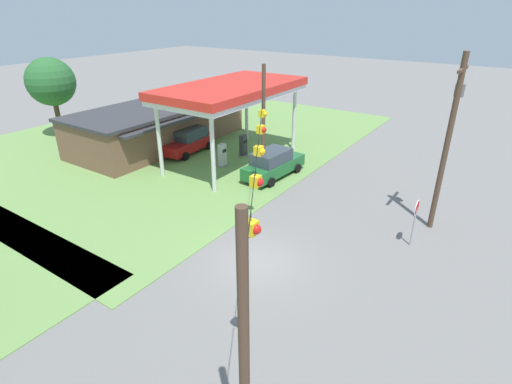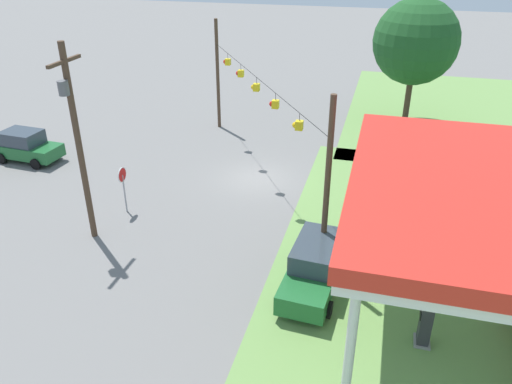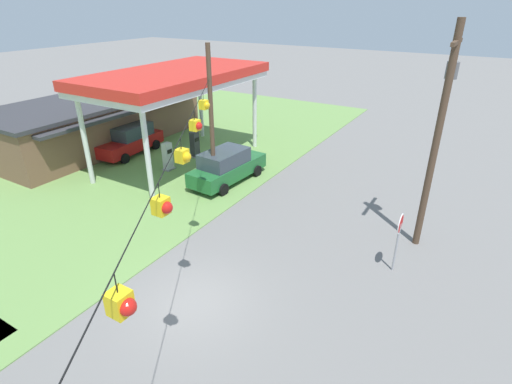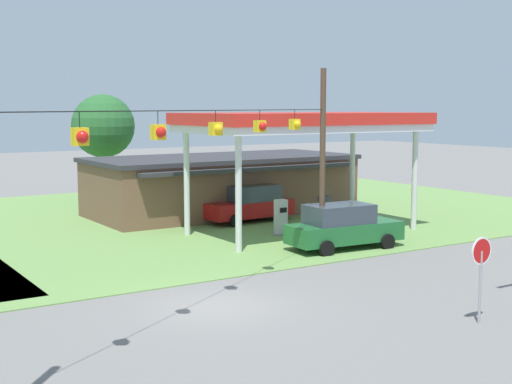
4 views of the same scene
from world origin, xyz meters
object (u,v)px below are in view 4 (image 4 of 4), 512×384
at_px(fuel_pump_near, 281,218).
at_px(car_at_pumps_front, 343,226).
at_px(fuel_pump_far, 324,214).
at_px(stop_sign_roadside, 481,261).
at_px(car_at_pumps_rear, 250,204).
at_px(gas_station_store, 222,184).
at_px(tree_behind_station, 103,126).
at_px(gas_station_canopy, 304,123).

bearing_deg(fuel_pump_near, car_at_pumps_front, -85.02).
relative_size(fuel_pump_far, stop_sign_roadside, 0.70).
height_order(fuel_pump_far, car_at_pumps_rear, car_at_pumps_rear).
relative_size(gas_station_store, tree_behind_station, 2.19).
bearing_deg(fuel_pump_near, tree_behind_station, 97.99).
bearing_deg(gas_station_store, fuel_pump_near, -99.37).
height_order(car_at_pumps_front, stop_sign_roadside, stop_sign_roadside).
distance_m(gas_station_canopy, tree_behind_station, 17.38).
distance_m(gas_station_store, stop_sign_roadside, 22.85).
distance_m(car_at_pumps_front, stop_sign_roadside, 11.00).
bearing_deg(car_at_pumps_front, gas_station_canopy, 81.26).
bearing_deg(tree_behind_station, fuel_pump_far, -73.51).
relative_size(car_at_pumps_front, stop_sign_roadside, 2.10).
height_order(gas_station_canopy, car_at_pumps_rear, gas_station_canopy).
xyz_separation_m(car_at_pumps_rear, tree_behind_station, (-3.28, 12.77, 3.88)).
relative_size(gas_station_store, car_at_pumps_rear, 3.00).
relative_size(gas_station_store, fuel_pump_near, 8.71).
bearing_deg(gas_station_canopy, fuel_pump_near, -179.94).
distance_m(gas_station_store, tree_behind_station, 10.35).
distance_m(stop_sign_roadside, tree_behind_station, 31.69).
distance_m(fuel_pump_far, car_at_pumps_rear, 4.55).
relative_size(gas_station_store, fuel_pump_far, 8.71).
bearing_deg(gas_station_store, stop_sign_roadside, -101.35).
bearing_deg(fuel_pump_near, stop_sign_roadside, -102.41).
relative_size(fuel_pump_near, stop_sign_roadside, 0.70).
xyz_separation_m(gas_station_store, stop_sign_roadside, (-4.50, -22.40, 0.14)).
xyz_separation_m(gas_station_store, tree_behind_station, (-3.68, 9.13, 3.20)).
bearing_deg(fuel_pump_far, stop_sign_roadside, -111.86).
xyz_separation_m(gas_station_store, car_at_pumps_rear, (-0.40, -3.64, -0.67)).
bearing_deg(stop_sign_roadside, tree_behind_station, -91.49).
height_order(car_at_pumps_rear, tree_behind_station, tree_behind_station).
distance_m(fuel_pump_near, tree_behind_station, 17.61).
xyz_separation_m(gas_station_store, fuel_pump_far, (1.35, -7.84, -0.84)).
relative_size(car_at_pumps_rear, tree_behind_station, 0.73).
xyz_separation_m(car_at_pumps_rear, stop_sign_roadside, (-4.10, -18.76, 0.81)).
bearing_deg(gas_station_canopy, car_at_pumps_front, -102.85).
bearing_deg(tree_behind_station, car_at_pumps_front, -82.60).
height_order(car_at_pumps_front, car_at_pumps_rear, car_at_pumps_rear).
relative_size(gas_station_canopy, stop_sign_roadside, 4.66).
bearing_deg(stop_sign_roadside, gas_station_store, -101.35).
bearing_deg(car_at_pumps_front, car_at_pumps_rear, 90.49).
xyz_separation_m(gas_station_canopy, car_at_pumps_rear, (-0.42, 4.20, -4.35)).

